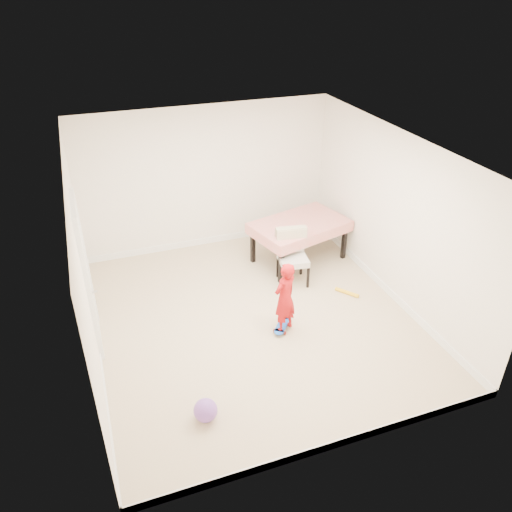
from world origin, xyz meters
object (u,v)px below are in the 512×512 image
object	(u,v)px
dining_table	(299,241)
balloon	(206,410)
child	(285,300)
dining_chair	(293,258)
skateboard	(282,326)

from	to	relation	value
dining_table	balloon	xyz separation A→B (m)	(-2.50, -2.97, -0.23)
dining_table	child	xyz separation A→B (m)	(-1.02, -1.77, 0.17)
child	balloon	xyz separation A→B (m)	(-1.48, -1.19, -0.41)
child	balloon	bearing A→B (deg)	11.97
dining_chair	skateboard	bearing A→B (deg)	-111.57
child	balloon	size ratio (longest dim) A/B	3.90
dining_chair	child	xyz separation A→B (m)	(-0.63, -1.14, 0.08)
skateboard	balloon	bearing A→B (deg)	169.27
balloon	dining_chair	bearing A→B (deg)	47.96
dining_table	balloon	world-z (taller)	dining_table
balloon	child	bearing A→B (deg)	38.97
dining_table	child	bearing A→B (deg)	-134.79
skateboard	child	size ratio (longest dim) A/B	0.47
balloon	dining_table	bearing A→B (deg)	49.96
dining_chair	skateboard	xyz separation A→B (m)	(-0.62, -1.08, -0.43)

